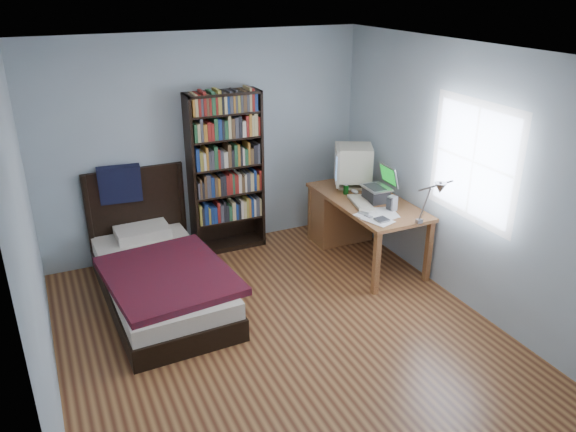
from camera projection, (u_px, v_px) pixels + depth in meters
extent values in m
plane|color=#542A18|center=(281.00, 335.00, 5.13)|extent=(4.20, 4.20, 0.00)
plane|color=white|center=(279.00, 53.00, 4.15)|extent=(4.20, 4.20, 0.00)
cube|color=#9BABB6|center=(205.00, 145.00, 6.39)|extent=(3.80, 0.04, 2.50)
cube|color=#9BABB6|center=(447.00, 350.00, 2.89)|extent=(3.80, 0.04, 2.50)
cube|color=#9BABB6|center=(31.00, 253.00, 3.90)|extent=(0.04, 4.20, 2.50)
cube|color=#9BABB6|center=(461.00, 177.00, 5.37)|extent=(0.04, 4.20, 2.50)
cube|color=white|center=(474.00, 162.00, 5.16)|extent=(0.01, 1.14, 1.14)
cube|color=white|center=(473.00, 162.00, 5.16)|extent=(0.01, 1.00, 1.00)
cube|color=brown|center=(367.00, 201.00, 6.26)|extent=(0.75, 1.56, 0.04)
cube|color=brown|center=(376.00, 264.00, 5.67)|extent=(0.06, 0.06, 0.69)
cube|color=brown|center=(428.00, 251.00, 5.92)|extent=(0.06, 0.06, 0.69)
cube|color=brown|center=(311.00, 213.00, 6.89)|extent=(0.06, 0.06, 0.69)
cube|color=brown|center=(356.00, 205.00, 7.14)|extent=(0.06, 0.06, 0.69)
cube|color=brown|center=(341.00, 214.00, 6.87)|extent=(0.69, 0.40, 0.68)
cube|color=beige|center=(350.00, 186.00, 6.62)|extent=(0.35, 0.33, 0.03)
cylinder|color=beige|center=(350.00, 182.00, 6.60)|extent=(0.11, 0.11, 0.06)
cube|color=beige|center=(353.00, 163.00, 6.52)|extent=(0.56, 0.55, 0.40)
cube|color=#B3AD95|center=(337.00, 165.00, 6.44)|extent=(0.22, 0.39, 0.42)
cube|color=#3C75DB|center=(336.00, 165.00, 6.43)|extent=(0.15, 0.29, 0.27)
cube|color=#2D2D30|center=(376.00, 195.00, 6.18)|extent=(0.22, 0.26, 0.15)
cube|color=#B0B1B5|center=(376.00, 188.00, 6.15)|extent=(0.25, 0.33, 0.02)
cube|color=#2D2D30|center=(375.00, 187.00, 6.14)|extent=(0.16, 0.26, 0.00)
cube|color=#B0B1B5|center=(389.00, 175.00, 6.16)|extent=(0.09, 0.32, 0.23)
cube|color=#0CBF26|center=(388.00, 175.00, 6.16)|extent=(0.06, 0.26, 0.18)
cube|color=#99999E|center=(419.00, 221.00, 5.65)|extent=(0.06, 0.05, 0.04)
cylinder|color=#99999E|center=(425.00, 204.00, 5.52)|extent=(0.02, 0.14, 0.38)
cylinder|color=#99999E|center=(436.00, 186.00, 5.21)|extent=(0.16, 0.31, 0.19)
cone|color=#99999E|center=(440.00, 188.00, 5.05)|extent=(0.12, 0.12, 0.10)
cube|color=#B3AD95|center=(360.00, 202.00, 6.13)|extent=(0.27, 0.47, 0.04)
cube|color=gray|center=(392.00, 203.00, 5.93)|extent=(0.10, 0.10, 0.16)
cylinder|color=#083B08|center=(346.00, 189.00, 6.39)|extent=(0.06, 0.06, 0.11)
ellipsoid|color=silver|center=(355.00, 191.00, 6.43)|extent=(0.07, 0.12, 0.04)
cube|color=#B0B1B5|center=(363.00, 213.00, 5.86)|extent=(0.09, 0.12, 0.02)
cube|color=gray|center=(368.00, 216.00, 5.78)|extent=(0.06, 0.10, 0.02)
cube|color=gray|center=(382.00, 220.00, 5.69)|extent=(0.13, 0.13, 0.03)
cube|color=black|center=(191.00, 178.00, 6.29)|extent=(0.03, 0.30, 1.87)
cube|color=black|center=(258.00, 169.00, 6.61)|extent=(0.03, 0.30, 1.87)
cube|color=black|center=(222.00, 93.00, 6.09)|extent=(0.84, 0.30, 0.03)
cube|color=black|center=(229.00, 244.00, 6.81)|extent=(0.84, 0.30, 0.06)
cube|color=black|center=(222.00, 170.00, 6.57)|extent=(0.84, 0.02, 1.87)
cube|color=olive|center=(226.00, 171.00, 6.42)|extent=(0.76, 0.22, 1.67)
cube|color=black|center=(162.00, 291.00, 5.64)|extent=(1.10, 2.10, 0.22)
cube|color=beige|center=(160.00, 274.00, 5.56)|extent=(1.06, 2.04, 0.16)
cube|color=maroon|center=(168.00, 276.00, 5.31)|extent=(1.23, 1.45, 0.07)
cube|color=beige|center=(142.00, 232.00, 6.16)|extent=(0.58, 0.38, 0.12)
cube|color=black|center=(137.00, 215.00, 6.31)|extent=(1.09, 0.05, 1.10)
cylinder|color=black|center=(90.00, 223.00, 6.09)|extent=(0.06, 0.06, 1.10)
cylinder|color=black|center=(183.00, 208.00, 6.49)|extent=(0.06, 0.06, 1.10)
cube|color=black|center=(120.00, 184.00, 6.06)|extent=(0.46, 0.20, 0.43)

